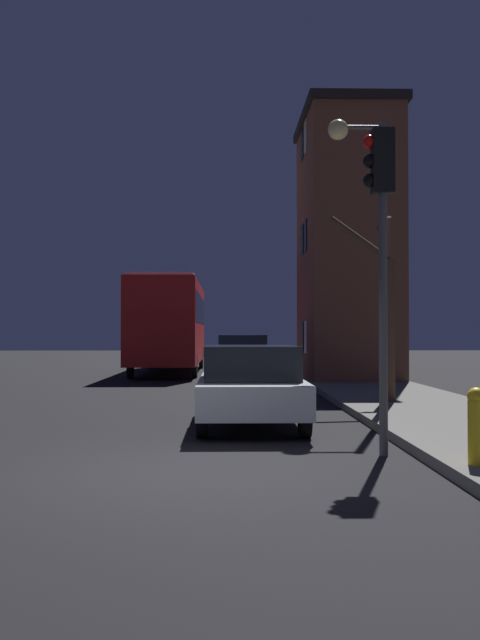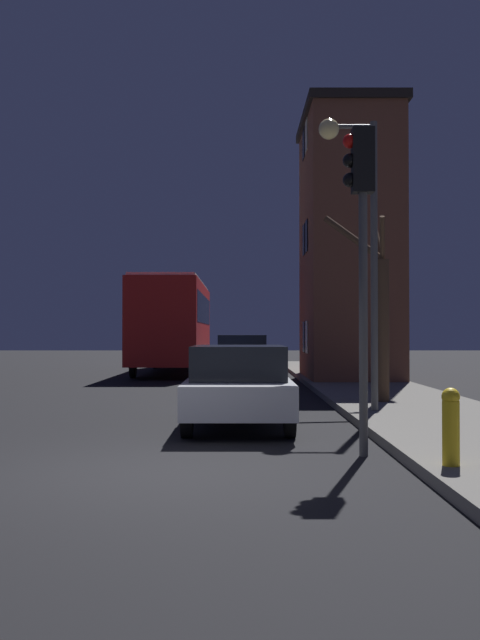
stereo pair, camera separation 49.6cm
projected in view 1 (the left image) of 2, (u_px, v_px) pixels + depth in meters
ground_plane at (178, 472)px, 8.68m from camera, size 120.00×120.00×0.00m
brick_building at (347, 245)px, 25.03m from camera, size 3.24×5.51×9.23m
streetlamp at (365, 210)px, 14.32m from camera, size 1.18×0.41×5.85m
traffic_light at (381, 222)px, 9.89m from camera, size 0.43×0.24×4.54m
bare_tree at (385, 312)px, 16.15m from camera, size 1.44×1.26×4.27m
bus at (170, 319)px, 30.35m from camera, size 2.61×11.00×3.85m
car_near_lane at (251, 384)px, 12.83m from camera, size 1.84×4.24×1.47m
car_mid_lane at (242, 359)px, 23.17m from camera, size 1.70×4.57×1.63m
fire_hydrant at (476, 424)px, 8.33m from camera, size 0.21×0.21×0.91m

